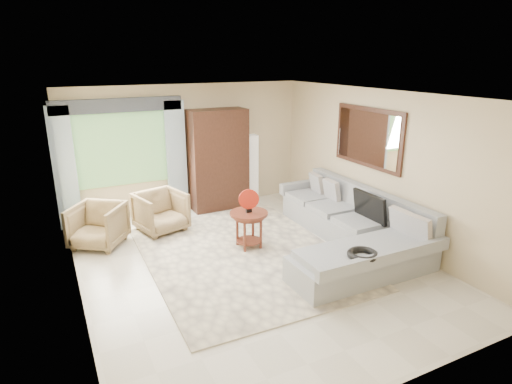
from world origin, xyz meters
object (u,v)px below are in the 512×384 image
armchair_left (98,226)px  coffee_table (249,229)px  potted_plant (82,215)px  tv_screen (370,207)px  armchair_right (161,212)px  sectional_sofa (350,231)px  floor_lamp (251,169)px  armoire (218,160)px

armchair_left → coffee_table: bearing=7.1°
potted_plant → tv_screen: bearing=-35.0°
coffee_table → armchair_right: size_ratio=0.78×
sectional_sofa → floor_lamp: (-0.43, 2.96, 0.47)m
floor_lamp → sectional_sofa: bearing=-81.7°
armchair_left → potted_plant: 0.93m
armchair_right → floor_lamp: size_ratio=0.55×
armoire → tv_screen: bearing=-63.6°
tv_screen → coffee_table: (-1.83, 0.86, -0.38)m
armoire → floor_lamp: bearing=4.3°
tv_screen → armoire: 3.39m
potted_plant → armchair_left: bearing=-78.8°
sectional_sofa → armchair_left: (-3.83, 1.96, 0.09)m
potted_plant → coffee_table: bearing=-41.1°
armchair_right → armoire: size_ratio=0.39×
potted_plant → sectional_sofa: bearing=-35.7°
coffee_table → armoire: armoire is taller
tv_screen → armoire: bearing=116.4°
armoire → armchair_left: bearing=-160.2°
armchair_left → armoire: size_ratio=0.39×
sectional_sofa → potted_plant: (-4.01, 2.87, 0.00)m
tv_screen → armchair_right: 3.74m
sectional_sofa → armoire: size_ratio=1.65×
armchair_left → armchair_right: armchair_right is taller
tv_screen → coffee_table: size_ratio=1.16×
armchair_left → floor_lamp: size_ratio=0.54×
potted_plant → floor_lamp: bearing=1.3°
tv_screen → potted_plant: tv_screen is taller
sectional_sofa → armchair_right: size_ratio=4.19×
potted_plant → armoire: (2.77, 0.02, 0.77)m
tv_screen → potted_plant: (-4.27, 3.00, -0.44)m
potted_plant → armoire: armoire is taller
armchair_left → floor_lamp: 3.56m
coffee_table → floor_lamp: 2.52m
sectional_sofa → coffee_table: size_ratio=5.41×
tv_screen → coffee_table: 2.06m
coffee_table → tv_screen: bearing=-25.2°
floor_lamp → armchair_left: bearing=-163.7°
sectional_sofa → tv_screen: 0.53m
coffee_table → armchair_right: 1.80m
sectional_sofa → floor_lamp: bearing=98.3°
floor_lamp → armoire: bearing=-175.7°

